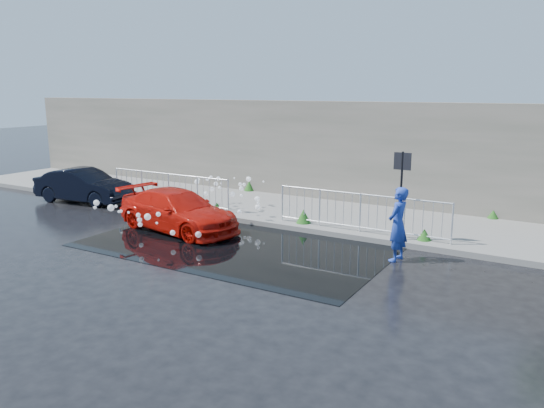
# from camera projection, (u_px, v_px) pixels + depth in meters

# --- Properties ---
(ground) EXTENTS (90.00, 90.00, 0.00)m
(ground) POSITION_uv_depth(u_px,v_px,m) (201.00, 251.00, 13.62)
(ground) COLOR black
(ground) RESTS_ON ground
(pavement) EXTENTS (30.00, 4.00, 0.15)m
(pavement) POSITION_uv_depth(u_px,v_px,m) (293.00, 210.00, 17.81)
(pavement) COLOR gray
(pavement) RESTS_ON ground
(curb) EXTENTS (30.00, 0.25, 0.16)m
(curb) POSITION_uv_depth(u_px,v_px,m) (262.00, 223.00, 16.13)
(curb) COLOR gray
(curb) RESTS_ON ground
(retaining_wall) EXTENTS (30.00, 0.60, 3.50)m
(retaining_wall) POSITION_uv_depth(u_px,v_px,m) (322.00, 150.00, 19.27)
(retaining_wall) COLOR #5D5B4E
(retaining_wall) RESTS_ON pavement
(puddle) EXTENTS (8.00, 5.00, 0.01)m
(puddle) POSITION_uv_depth(u_px,v_px,m) (239.00, 244.00, 14.21)
(puddle) COLOR black
(puddle) RESTS_ON ground
(sign_post) EXTENTS (0.45, 0.06, 2.50)m
(sign_post) POSITION_uv_depth(u_px,v_px,m) (401.00, 181.00, 13.77)
(sign_post) COLOR black
(sign_post) RESTS_ON ground
(railing_left) EXTENTS (5.05, 0.05, 1.10)m
(railing_left) POSITION_uv_depth(u_px,v_px,m) (169.00, 188.00, 18.27)
(railing_left) COLOR silver
(railing_left) RESTS_ON pavement
(railing_right) EXTENTS (5.05, 0.05, 1.10)m
(railing_right) POSITION_uv_depth(u_px,v_px,m) (360.00, 211.00, 14.79)
(railing_right) COLOR silver
(railing_right) RESTS_ON pavement
(weeds) EXTENTS (12.17, 3.93, 0.42)m
(weeds) POSITION_uv_depth(u_px,v_px,m) (277.00, 205.00, 17.50)
(weeds) COLOR #124617
(weeds) RESTS_ON pavement
(water_spray) EXTENTS (3.66, 5.62, 1.00)m
(water_spray) POSITION_uv_depth(u_px,v_px,m) (199.00, 199.00, 16.38)
(water_spray) COLOR white
(water_spray) RESTS_ON ground
(red_car) EXTENTS (4.30, 2.27, 1.19)m
(red_car) POSITION_uv_depth(u_px,v_px,m) (178.00, 211.00, 15.49)
(red_car) COLOR red
(red_car) RESTS_ON ground
(dark_car) EXTENTS (3.85, 1.72, 1.23)m
(dark_car) POSITION_uv_depth(u_px,v_px,m) (84.00, 186.00, 19.36)
(dark_car) COLOR black
(dark_car) RESTS_ON ground
(person) EXTENTS (0.51, 0.71, 1.81)m
(person) POSITION_uv_depth(u_px,v_px,m) (398.00, 224.00, 12.68)
(person) COLOR #223EAA
(person) RESTS_ON ground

